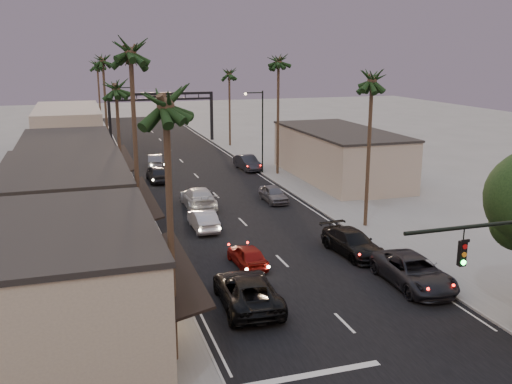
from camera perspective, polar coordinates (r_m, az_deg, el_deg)
ground at (r=56.16m, az=-4.75°, el=0.39°), size 200.00×200.00×0.00m
road at (r=60.93m, az=-5.80°, el=1.44°), size 14.00×120.00×0.02m
sidewalk_left at (r=66.62m, az=-15.08°, el=2.15°), size 5.00×92.00×0.12m
sidewalk_right at (r=69.95m, az=0.65°, el=3.18°), size 5.00×92.00×0.12m
storefront_near at (r=27.34m, az=-18.60°, el=-9.08°), size 8.00×12.00×5.50m
storefront_mid at (r=40.64m, az=-18.41°, el=-1.56°), size 8.00×14.00×5.50m
storefront_far at (r=56.30m, az=-18.28°, el=2.37°), size 8.00×16.00×5.00m
storefront_dist at (r=78.94m, az=-18.24°, el=5.88°), size 8.00×20.00×6.00m
building_right at (r=60.22m, az=8.32°, el=3.64°), size 8.00×18.00×5.00m
arch at (r=84.48m, az=-9.43°, el=8.60°), size 15.20×0.40×7.27m
streetlight_right at (r=61.76m, az=0.41°, el=6.70°), size 2.13×0.30×9.00m
streetlight_left at (r=71.89m, az=-13.52°, el=7.34°), size 2.13×0.30×9.00m
palm_la at (r=22.60m, az=-9.06°, el=9.56°), size 3.20×3.20×13.20m
palm_lb at (r=35.45m, az=-12.48°, el=14.08°), size 3.20×3.20×15.20m
palm_lc at (r=49.47m, az=-13.85°, el=10.48°), size 3.20×3.20×12.20m
palm_ld at (r=68.37m, az=-15.11°, el=12.89°), size 3.20×3.20×14.20m
palm_ra at (r=42.61m, az=11.56°, el=11.43°), size 3.20×3.20×13.20m
palm_rb at (r=60.87m, az=2.27°, el=13.27°), size 3.20×3.20×14.20m
palm_rc at (r=80.02m, az=-2.70°, el=12.03°), size 3.20×3.20×12.20m
palm_far at (r=91.38m, az=-15.61°, el=12.39°), size 3.20×3.20×13.20m
oncoming_red at (r=35.76m, az=-0.87°, el=-6.36°), size 1.89×4.20×1.40m
oncoming_pickup at (r=30.37m, az=-0.89°, el=-9.83°), size 3.22×6.37×1.73m
oncoming_silver at (r=43.09m, az=-5.32°, el=-2.78°), size 1.66×4.61×1.51m
oncoming_white at (r=49.12m, az=-5.79°, el=-0.55°), size 2.54×6.11×1.76m
oncoming_dgrey at (r=59.48m, az=-9.83°, el=1.80°), size 1.99×4.82×1.63m
oncoming_grey_far at (r=67.06m, az=-10.05°, el=3.10°), size 2.13×4.69×1.49m
curbside_near at (r=34.04m, az=15.49°, el=-7.68°), size 3.04×6.25×1.71m
curbside_black at (r=38.26m, az=9.61°, el=-5.02°), size 2.80×5.75×1.61m
curbside_grey at (r=50.77m, az=1.76°, el=-0.19°), size 1.75×4.25×1.44m
curbside_far at (r=64.51m, az=-0.86°, el=2.95°), size 2.18×5.09×1.63m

